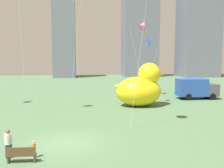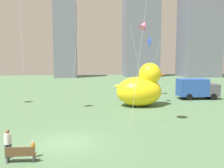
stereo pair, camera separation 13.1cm
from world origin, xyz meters
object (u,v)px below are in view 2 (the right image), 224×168
at_px(person_child, 33,148).
at_px(kite_pink, 144,25).
at_px(person_adult, 8,142).
at_px(box_truck, 197,89).
at_px(giant_inflatable_duck, 141,88).
at_px(park_bench, 21,154).
at_px(kite_blue, 150,44).

bearing_deg(person_child, kite_pink, 60.69).
xyz_separation_m(person_adult, kite_pink, (13.13, 20.71, 9.63)).
distance_m(person_adult, box_truck, 27.07).
relative_size(giant_inflatable_duck, kite_pink, 0.55).
distance_m(park_bench, box_truck, 26.99).
bearing_deg(box_truck, giant_inflatable_duck, -155.62).
bearing_deg(box_truck, park_bench, -135.66).
bearing_deg(kite_pink, person_adult, -122.38).
distance_m(person_adult, giant_inflatable_duck, 17.90).
bearing_deg(kite_pink, box_truck, -20.60).
xyz_separation_m(park_bench, giant_inflatable_duck, (10.25, 14.75, 1.73)).
bearing_deg(box_truck, kite_pink, 159.40).
bearing_deg(person_adult, box_truck, 41.88).
bearing_deg(person_child, kite_blue, 53.94).
height_order(kite_pink, kite_blue, kite_pink).
height_order(park_bench, box_truck, box_truck).
xyz_separation_m(box_truck, kite_pink, (-7.02, 2.64, 9.10)).
bearing_deg(kite_pink, giant_inflatable_duck, -106.64).
bearing_deg(kite_pink, person_child, -119.31).
height_order(person_adult, box_truck, box_truck).
xyz_separation_m(box_truck, kite_blue, (-7.81, -3.22, 6.03)).
bearing_deg(person_child, park_bench, -131.95).
xyz_separation_m(giant_inflatable_duck, kite_blue, (1.23, 0.88, 5.27)).
xyz_separation_m(person_adult, giant_inflatable_duck, (11.12, 13.97, 1.29)).
bearing_deg(park_bench, person_adult, 138.07).
relative_size(park_bench, giant_inflatable_duck, 0.25).
distance_m(person_child, giant_inflatable_duck, 17.23).
height_order(giant_inflatable_duck, box_truck, giant_inflatable_duck).
bearing_deg(box_truck, person_adult, -138.12).
bearing_deg(person_adult, giant_inflatable_duck, 51.49).
distance_m(person_child, kite_pink, 25.95).
xyz_separation_m(kite_pink, kite_blue, (-0.78, -5.86, -3.07)).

